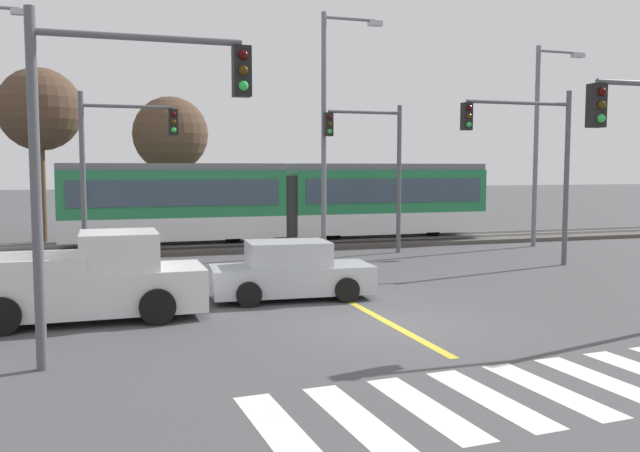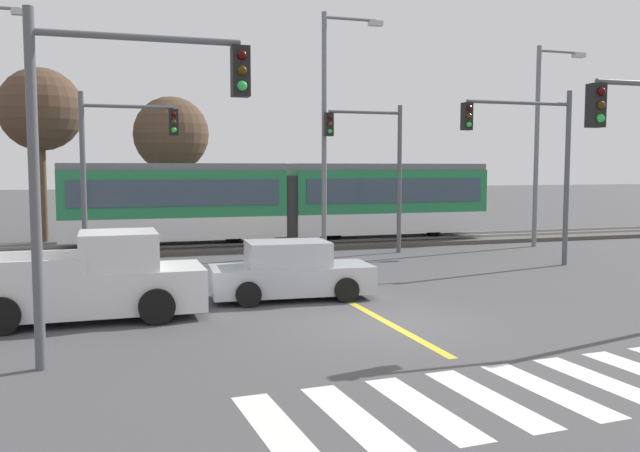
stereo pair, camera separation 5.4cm
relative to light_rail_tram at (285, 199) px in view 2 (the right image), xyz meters
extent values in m
plane|color=#474749|center=(-1.57, -15.11, -2.05)|extent=(200.00, 200.00, 0.00)
cube|color=#4C4742|center=(-1.57, 0.01, -1.96)|extent=(120.00, 4.00, 0.18)
cube|color=#939399|center=(-1.57, -0.71, -1.82)|extent=(120.00, 0.08, 0.10)
cube|color=#939399|center=(-1.57, 0.73, -1.82)|extent=(120.00, 0.08, 0.10)
cube|color=silver|center=(-4.75, 0.01, -1.07)|extent=(9.00, 2.60, 0.90)
cube|color=#237A47|center=(-4.75, 0.01, 0.33)|extent=(9.00, 2.60, 1.90)
cube|color=#384756|center=(-4.75, -1.31, 0.38)|extent=(8.28, 0.04, 1.04)
cube|color=slate|center=(-4.75, 0.01, 1.42)|extent=(9.00, 2.39, 0.28)
cylinder|color=black|center=(-2.27, 0.01, -1.52)|extent=(0.70, 0.20, 0.70)
cylinder|color=black|center=(-7.22, 0.01, -1.52)|extent=(0.70, 0.20, 0.70)
cube|color=silver|center=(4.75, 0.01, -1.07)|extent=(9.00, 2.60, 0.90)
cube|color=#237A47|center=(4.75, 0.01, 0.33)|extent=(9.00, 2.60, 1.90)
cube|color=#384756|center=(4.75, -1.31, 0.38)|extent=(8.28, 0.04, 1.04)
cube|color=slate|center=(4.75, 0.01, 1.42)|extent=(9.00, 2.39, 0.28)
cylinder|color=black|center=(7.22, 0.01, -1.52)|extent=(0.70, 0.20, 0.70)
cylinder|color=black|center=(2.28, 0.01, -1.52)|extent=(0.70, 0.20, 0.70)
cube|color=#2D2D2D|center=(0.00, 0.01, -0.37)|extent=(0.50, 2.34, 2.80)
cube|color=silver|center=(-5.42, -20.13, -2.04)|extent=(0.72, 2.83, 0.01)
cube|color=silver|center=(-4.32, -20.07, -2.04)|extent=(0.72, 2.83, 0.01)
cube|color=silver|center=(-3.22, -20.00, -2.04)|extent=(0.72, 2.83, 0.01)
cube|color=silver|center=(-2.12, -19.94, -2.04)|extent=(0.72, 2.83, 0.01)
cube|color=silver|center=(-1.02, -19.88, -2.04)|extent=(0.72, 2.83, 0.01)
cube|color=silver|center=(0.07, -19.81, -2.04)|extent=(0.72, 2.83, 0.01)
cube|color=gold|center=(-1.57, -9.95, -2.05)|extent=(0.20, 15.91, 0.01)
cube|color=#B7BABF|center=(-2.87, -11.55, -1.53)|extent=(4.30, 1.96, 0.72)
cube|color=#B7BABF|center=(-2.97, -11.54, -0.85)|extent=(2.19, 1.65, 0.64)
cube|color=#384756|center=(-1.97, -11.61, -0.85)|extent=(0.19, 1.43, 0.52)
cube|color=#384756|center=(-2.92, -10.76, -0.85)|extent=(1.78, 0.15, 0.48)
cylinder|color=black|center=(-1.55, -10.78, -1.73)|extent=(0.65, 0.26, 0.64)
cylinder|color=black|center=(-1.66, -12.48, -1.73)|extent=(0.65, 0.26, 0.64)
cylinder|color=black|center=(-4.07, -10.62, -1.73)|extent=(0.65, 0.26, 0.64)
cylinder|color=black|center=(-4.18, -12.32, -1.73)|extent=(0.65, 0.26, 0.64)
cube|color=silver|center=(-8.03, -12.54, -1.38)|extent=(5.40, 1.96, 0.96)
cube|color=silver|center=(-7.22, -12.54, -0.48)|extent=(1.70, 1.84, 0.84)
cube|color=#384756|center=(-6.47, -12.54, -0.46)|extent=(0.10, 1.69, 0.66)
cube|color=silver|center=(-9.25, -11.62, -0.72)|extent=(2.70, 0.12, 0.36)
cube|color=silver|center=(-9.25, -13.46, -0.72)|extent=(2.70, 0.12, 0.36)
cylinder|color=black|center=(-6.47, -11.56, -1.65)|extent=(0.80, 0.28, 0.80)
cylinder|color=black|center=(-6.47, -13.52, -1.65)|extent=(0.80, 0.28, 0.80)
cylinder|color=black|center=(-9.60, -11.56, -1.65)|extent=(0.80, 0.28, 0.80)
cylinder|color=black|center=(-9.60, -13.52, -1.65)|extent=(0.80, 0.28, 0.80)
cylinder|color=#515459|center=(-8.61, -16.34, 0.99)|extent=(0.18, 0.18, 6.07)
cylinder|color=#515459|center=(-6.86, -16.34, 3.61)|extent=(3.50, 0.12, 0.12)
cube|color=black|center=(-5.11, -16.34, 3.11)|extent=(0.32, 0.28, 0.90)
sphere|color=#360605|center=(-5.11, -16.49, 3.38)|extent=(0.18, 0.18, 0.18)
sphere|color=#3A2706|center=(-5.11, -16.49, 3.11)|extent=(0.18, 0.18, 0.18)
sphere|color=green|center=(-5.11, -16.49, 2.84)|extent=(0.18, 0.18, 0.18)
cylinder|color=#515459|center=(3.84, -3.53, 0.91)|extent=(0.18, 0.18, 5.91)
cylinder|color=#515459|center=(2.34, -3.53, 3.55)|extent=(3.00, 0.12, 0.12)
cube|color=black|center=(0.84, -3.53, 3.05)|extent=(0.32, 0.28, 0.90)
sphere|color=#360605|center=(0.84, -3.68, 3.32)|extent=(0.18, 0.18, 0.18)
sphere|color=#3A2706|center=(0.84, -3.68, 3.05)|extent=(0.18, 0.18, 0.18)
sphere|color=green|center=(0.84, -3.68, 2.78)|extent=(0.18, 0.18, 0.18)
cube|color=black|center=(2.25, -16.80, 2.67)|extent=(0.32, 0.28, 0.90)
sphere|color=#360605|center=(2.25, -16.95, 2.94)|extent=(0.18, 0.18, 0.18)
sphere|color=#3A2706|center=(2.25, -16.95, 2.67)|extent=(0.18, 0.18, 0.18)
sphere|color=green|center=(2.25, -16.95, 2.40)|extent=(0.18, 0.18, 0.18)
cylinder|color=#515459|center=(-8.15, -4.53, 0.93)|extent=(0.18, 0.18, 5.96)
cylinder|color=#515459|center=(-6.65, -4.53, 3.45)|extent=(3.00, 0.12, 0.12)
cube|color=black|center=(-5.15, -4.53, 2.95)|extent=(0.32, 0.28, 0.90)
sphere|color=#360605|center=(-5.15, -4.68, 3.22)|extent=(0.18, 0.18, 0.18)
sphere|color=#3A2706|center=(-5.15, -4.68, 2.95)|extent=(0.18, 0.18, 0.18)
sphere|color=green|center=(-5.15, -4.68, 2.68)|extent=(0.18, 0.18, 0.18)
cylinder|color=#515459|center=(7.96, -8.58, 1.00)|extent=(0.18, 0.18, 6.09)
cylinder|color=#515459|center=(5.96, -8.58, 3.57)|extent=(4.00, 0.12, 0.12)
cube|color=black|center=(3.96, -8.58, 3.07)|extent=(0.32, 0.28, 0.90)
sphere|color=#360605|center=(3.96, -8.73, 3.34)|extent=(0.18, 0.18, 0.18)
sphere|color=#3A2706|center=(3.96, -8.73, 3.07)|extent=(0.18, 0.18, 0.18)
sphere|color=green|center=(3.96, -8.73, 2.80)|extent=(0.18, 0.18, 0.18)
cube|color=#B2B2B7|center=(-10.09, -2.85, 6.70)|extent=(0.56, 0.28, 0.20)
cylinder|color=slate|center=(0.79, -3.12, 2.67)|extent=(0.20, 0.20, 9.44)
cylinder|color=slate|center=(1.86, -3.12, 7.19)|extent=(2.14, 0.12, 0.12)
cube|color=#B2B2B7|center=(2.93, -3.12, 7.09)|extent=(0.56, 0.28, 0.20)
cylinder|color=slate|center=(10.34, -3.43, 2.26)|extent=(0.20, 0.20, 8.62)
cylinder|color=slate|center=(11.35, -3.43, 6.37)|extent=(2.02, 0.12, 0.12)
cube|color=#B2B2B7|center=(12.36, -3.43, 6.27)|extent=(0.56, 0.28, 0.20)
cylinder|color=brown|center=(-10.17, 5.10, 0.62)|extent=(0.32, 0.32, 5.34)
sphere|color=#4C3828|center=(-10.17, 5.10, 4.04)|extent=(3.78, 3.78, 3.78)
cylinder|color=brown|center=(-4.40, 4.32, 0.10)|extent=(0.32, 0.32, 4.30)
sphere|color=#4C3828|center=(-4.40, 4.32, 2.96)|extent=(3.54, 3.54, 3.54)
camera|label=1|loc=(-7.56, -28.53, 1.39)|focal=38.00mm
camera|label=2|loc=(-7.50, -28.55, 1.39)|focal=38.00mm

